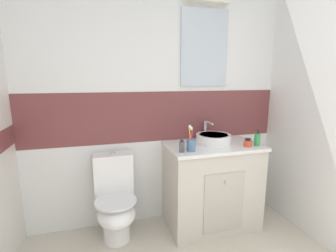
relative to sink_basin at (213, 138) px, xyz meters
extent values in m
cube|color=white|center=(-0.50, 0.29, -0.47)|extent=(3.20, 0.10, 0.85)
cube|color=brown|center=(-0.50, 0.29, 0.20)|extent=(3.20, 0.10, 0.50)
cube|color=white|center=(-0.50, 0.29, 1.03)|extent=(3.20, 0.10, 1.15)
cube|color=silver|center=(-0.02, 0.23, 0.88)|extent=(0.50, 0.02, 0.75)
cube|color=beige|center=(-0.02, -0.03, -0.49)|extent=(0.88, 0.54, 0.82)
cube|color=white|center=(-0.02, -0.04, -0.06)|extent=(0.90, 0.56, 0.03)
cube|color=#B6AD9F|center=(-0.02, -0.30, -0.53)|extent=(0.40, 0.01, 0.57)
cylinder|color=silver|center=(-0.02, -0.32, -0.32)|extent=(0.02, 0.02, 0.03)
cylinder|color=white|center=(0.00, 0.00, 0.00)|extent=(0.34, 0.34, 0.09)
cylinder|color=#B3B3B8|center=(0.00, 0.00, 0.03)|extent=(0.28, 0.28, 0.01)
cylinder|color=silver|center=(0.00, 0.20, 0.04)|extent=(0.03, 0.03, 0.19)
cylinder|color=silver|center=(0.00, 0.10, 0.14)|extent=(0.02, 0.15, 0.02)
cylinder|color=white|center=(-0.97, -0.04, -0.81)|extent=(0.24, 0.24, 0.18)
ellipsoid|color=white|center=(-0.97, -0.08, -0.61)|extent=(0.34, 0.42, 0.22)
cylinder|color=white|center=(-0.97, -0.08, -0.49)|extent=(0.37, 0.37, 0.02)
cube|color=white|center=(-0.97, 0.13, -0.31)|extent=(0.36, 0.17, 0.38)
cylinder|color=silver|center=(-0.97, 0.13, -0.11)|extent=(0.04, 0.04, 0.02)
cylinder|color=#4C7299|center=(-0.31, -0.19, 0.00)|extent=(0.08, 0.08, 0.10)
cylinder|color=gold|center=(-0.31, -0.17, 0.07)|extent=(0.04, 0.03, 0.18)
cube|color=white|center=(-0.31, -0.17, 0.17)|extent=(0.02, 0.02, 0.03)
cylinder|color=#D83F4C|center=(-0.32, -0.18, 0.08)|extent=(0.01, 0.03, 0.19)
cube|color=white|center=(-0.32, -0.18, 0.17)|extent=(0.01, 0.02, 0.03)
cylinder|color=#D83F4C|center=(-0.30, -0.18, 0.07)|extent=(0.04, 0.01, 0.17)
cube|color=white|center=(-0.30, -0.18, 0.15)|extent=(0.02, 0.02, 0.03)
cylinder|color=green|center=(0.36, -0.20, 0.01)|extent=(0.06, 0.06, 0.12)
cylinder|color=#262626|center=(0.36, -0.20, 0.08)|extent=(0.01, 0.01, 0.04)
cylinder|color=#262626|center=(0.36, -0.21, 0.10)|extent=(0.01, 0.02, 0.01)
cylinder|color=#D84C33|center=(0.26, -0.20, -0.02)|extent=(0.07, 0.07, 0.06)
cylinder|color=black|center=(0.26, -0.20, 0.02)|extent=(0.05, 0.05, 0.02)
cube|color=#4C4C51|center=(-0.40, -0.20, 0.00)|extent=(0.04, 0.03, 0.09)
cylinder|color=black|center=(-0.40, -0.20, 0.05)|extent=(0.03, 0.03, 0.02)
camera|label=1|loc=(-1.06, -2.11, 0.58)|focal=26.01mm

